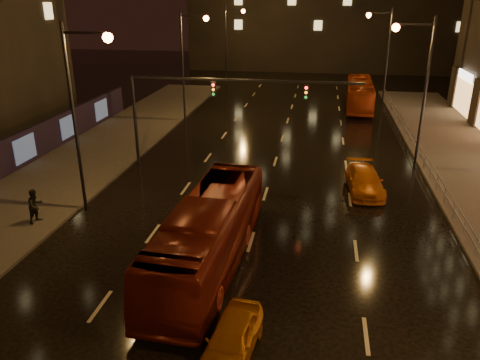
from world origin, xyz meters
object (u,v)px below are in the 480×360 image
(bus_red, at_px, (209,233))
(pedestrian_b, at_px, (35,206))
(taxi_near, at_px, (232,339))
(taxi_far, at_px, (365,181))
(bus_curb, at_px, (360,94))

(bus_red, distance_m, pedestrian_b, 10.06)
(taxi_near, bearing_deg, bus_red, 116.44)
(bus_red, relative_size, taxi_far, 2.34)
(bus_red, height_order, bus_curb, bus_red)
(bus_curb, bearing_deg, pedestrian_b, -118.59)
(bus_curb, height_order, taxi_near, bus_curb)
(taxi_near, distance_m, taxi_far, 16.02)
(bus_curb, height_order, pedestrian_b, bus_curb)
(taxi_near, bearing_deg, pedestrian_b, 152.77)
(bus_red, relative_size, taxi_near, 2.99)
(taxi_far, bearing_deg, bus_red, -131.76)
(bus_curb, height_order, taxi_far, bus_curb)
(taxi_near, bearing_deg, bus_curb, 86.33)
(bus_curb, distance_m, taxi_far, 23.27)
(taxi_far, bearing_deg, bus_curb, 82.61)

